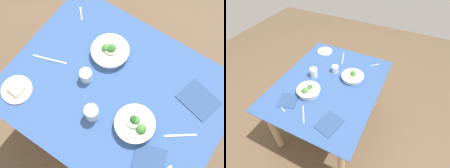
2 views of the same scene
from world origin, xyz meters
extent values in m
plane|color=brown|center=(0.00, 0.00, 0.00)|extent=(6.00, 6.00, 0.00)
cube|color=#2D4C84|center=(0.00, 0.00, 0.71)|extent=(1.29, 1.01, 0.01)
cube|color=tan|center=(0.00, 0.00, 0.70)|extent=(1.25, 0.98, 0.02)
cylinder|color=tan|center=(-0.53, -0.39, 0.34)|extent=(0.07, 0.07, 0.69)
cylinder|color=tan|center=(0.53, -0.39, 0.34)|extent=(0.07, 0.07, 0.69)
cylinder|color=tan|center=(0.53, 0.39, 0.34)|extent=(0.07, 0.07, 0.69)
cylinder|color=white|center=(-0.20, 0.11, 0.74)|extent=(0.20, 0.20, 0.05)
cylinder|color=white|center=(-0.20, 0.11, 0.77)|extent=(0.23, 0.23, 0.01)
sphere|color=#1E511E|center=(-0.19, 0.10, 0.78)|extent=(0.05, 0.05, 0.05)
sphere|color=#3D7A33|center=(-0.25, 0.13, 0.78)|extent=(0.06, 0.06, 0.06)
sphere|color=#3D7A33|center=(-0.20, 0.10, 0.78)|extent=(0.05, 0.05, 0.05)
cylinder|color=beige|center=(-0.20, 0.11, 0.78)|extent=(0.09, 0.09, 0.01)
cylinder|color=white|center=(0.17, -0.19, 0.74)|extent=(0.21, 0.21, 0.04)
cylinder|color=white|center=(0.17, -0.19, 0.76)|extent=(0.24, 0.24, 0.01)
sphere|color=#3D7A33|center=(0.17, -0.19, 0.78)|extent=(0.05, 0.05, 0.05)
sphere|color=#33702D|center=(0.16, -0.20, 0.78)|extent=(0.06, 0.06, 0.06)
sphere|color=#3D7A33|center=(0.19, -0.18, 0.78)|extent=(0.05, 0.05, 0.05)
sphere|color=#286023|center=(0.16, -0.19, 0.78)|extent=(0.06, 0.06, 0.06)
cylinder|color=beige|center=(0.16, -0.20, 0.78)|extent=(0.09, 0.09, 0.01)
cylinder|color=silver|center=(0.49, 0.32, 0.72)|extent=(0.18, 0.18, 0.01)
cube|color=beige|center=(0.49, 0.32, 0.74)|extent=(0.09, 0.08, 0.03)
cylinder|color=silver|center=(0.03, 0.20, 0.77)|extent=(0.08, 0.08, 0.10)
cylinder|color=silver|center=(0.19, 0.03, 0.76)|extent=(0.07, 0.07, 0.08)
cube|color=#B7B7BC|center=(0.48, -0.32, 0.72)|extent=(0.06, 0.06, 0.00)
cube|color=#B7B7BC|center=(0.52, -0.36, 0.72)|extent=(0.03, 0.03, 0.00)
cube|color=#B7B7BC|center=(-0.48, 0.20, 0.72)|extent=(0.02, 0.03, 0.00)
cube|color=#B7B7BC|center=(0.45, 0.05, 0.72)|extent=(0.21, 0.08, 0.00)
cube|color=#B7B7BC|center=(-0.45, 0.02, 0.72)|extent=(0.15, 0.12, 0.00)
cube|color=navy|center=(-0.43, -0.23, 0.72)|extent=(0.25, 0.21, 0.01)
cube|color=navy|center=(-0.38, 0.24, 0.72)|extent=(0.22, 0.21, 0.01)
camera|label=1|loc=(-0.36, 0.56, 2.41)|focal=49.43mm
camera|label=2|loc=(-1.13, -0.65, 1.97)|focal=28.05mm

